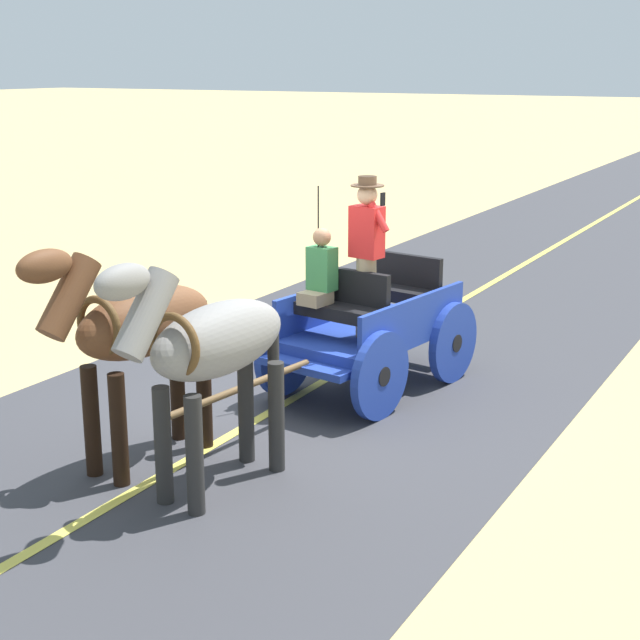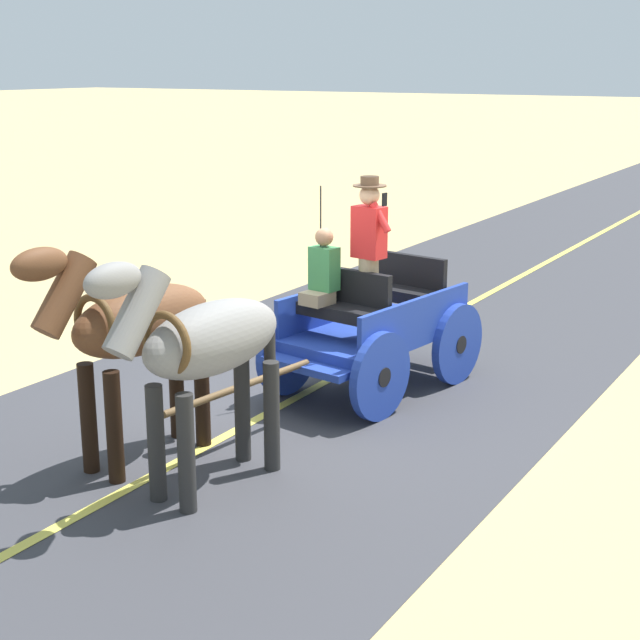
{
  "view_description": "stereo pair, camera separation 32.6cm",
  "coord_description": "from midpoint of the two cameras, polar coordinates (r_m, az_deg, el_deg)",
  "views": [
    {
      "loc": [
        -5.2,
        8.73,
        3.67
      ],
      "look_at": [
        -0.57,
        0.49,
        1.1
      ],
      "focal_mm": 53.3,
      "sensor_mm": 36.0,
      "label": 1
    },
    {
      "loc": [
        -5.48,
        8.56,
        3.67
      ],
      "look_at": [
        -0.57,
        0.49,
        1.1
      ],
      "focal_mm": 53.3,
      "sensor_mm": 36.0,
      "label": 2
    }
  ],
  "objects": [
    {
      "name": "ground_plane",
      "position": [
        10.8,
        -2.27,
        -4.66
      ],
      "size": [
        200.0,
        200.0,
        0.0
      ],
      "primitive_type": "plane",
      "color": "tan"
    },
    {
      "name": "road_centre_stripe",
      "position": [
        10.8,
        -2.27,
        -4.61
      ],
      "size": [
        0.12,
        160.0,
        0.0
      ],
      "primitive_type": "cube",
      "color": "#DBCC4C",
      "rests_on": "road_surface"
    },
    {
      "name": "horse_drawn_carriage",
      "position": [
        10.81,
        1.99,
        -0.1
      ],
      "size": [
        1.74,
        4.51,
        2.5
      ],
      "color": "#1E3899",
      "rests_on": "ground"
    },
    {
      "name": "road_surface",
      "position": [
        10.8,
        -2.27,
        -4.64
      ],
      "size": [
        5.84,
        160.0,
        0.01
      ],
      "primitive_type": "cube",
      "color": "#38383D",
      "rests_on": "ground"
    },
    {
      "name": "horse_near_side",
      "position": [
        8.16,
        -7.73,
        -1.63
      ],
      "size": [
        0.73,
        2.14,
        2.21
      ],
      "color": "gray",
      "rests_on": "ground"
    },
    {
      "name": "horse_off_side",
      "position": [
        8.82,
        -11.99,
        -0.55
      ],
      "size": [
        0.76,
        2.15,
        2.21
      ],
      "color": "brown",
      "rests_on": "ground"
    }
  ]
}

